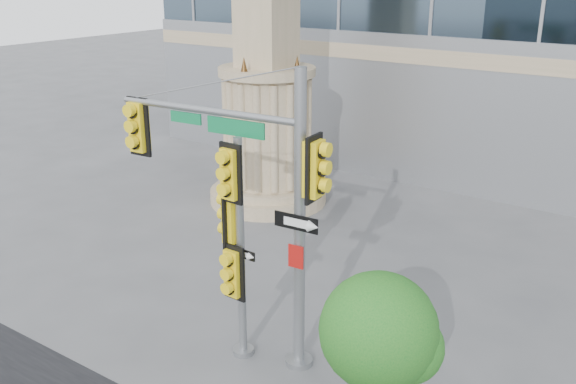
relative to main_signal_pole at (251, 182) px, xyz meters
The scene contains 5 objects.
ground 4.23m from the main_signal_pole, 65.36° to the right, with size 120.00×120.00×0.00m, color #545456.
monument 10.09m from the main_signal_pole, 124.44° to the left, with size 4.40×4.40×16.60m.
main_signal_pole is the anchor object (origin of this frame).
secondary_signal_pole 1.19m from the main_signal_pole, 110.00° to the right, with size 0.89×0.69×5.18m.
street_tree 4.35m from the main_signal_pole, 16.50° to the right, with size 2.20×2.15×3.43m.
Camera 1 is at (7.70, -9.49, 8.53)m, focal length 40.00 mm.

